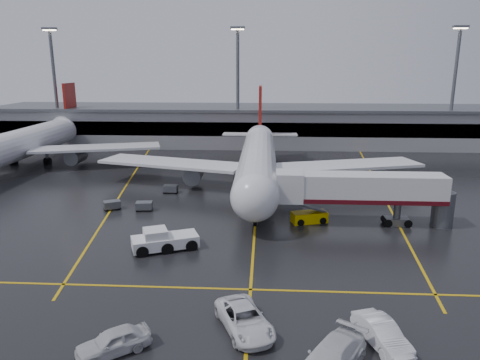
{
  "coord_description": "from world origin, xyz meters",
  "views": [
    {
      "loc": [
        1.01,
        -54.58,
        17.54
      ],
      "look_at": [
        -2.0,
        -2.0,
        4.0
      ],
      "focal_mm": 33.28,
      "sensor_mm": 36.0,
      "label": 1
    }
  ],
  "objects": [
    {
      "name": "ground",
      "position": [
        0.0,
        0.0,
        0.0
      ],
      "size": [
        220.0,
        220.0,
        0.0
      ],
      "primitive_type": "plane",
      "color": "black",
      "rests_on": "ground"
    },
    {
      "name": "apron_line_centre",
      "position": [
        0.0,
        0.0,
        0.01
      ],
      "size": [
        0.25,
        90.0,
        0.02
      ],
      "primitive_type": "cube",
      "color": "gold",
      "rests_on": "ground"
    },
    {
      "name": "apron_line_stop",
      "position": [
        0.0,
        -22.0,
        0.01
      ],
      "size": [
        60.0,
        0.25,
        0.02
      ],
      "primitive_type": "cube",
      "color": "gold",
      "rests_on": "ground"
    },
    {
      "name": "apron_line_left",
      "position": [
        -20.0,
        10.0,
        0.01
      ],
      "size": [
        9.99,
        69.35,
        0.02
      ],
      "primitive_type": "cube",
      "rotation": [
        0.0,
        0.0,
        0.14
      ],
      "color": "gold",
      "rests_on": "ground"
    },
    {
      "name": "apron_line_right",
      "position": [
        18.0,
        10.0,
        0.01
      ],
      "size": [
        7.57,
        69.64,
        0.02
      ],
      "primitive_type": "cube",
      "rotation": [
        0.0,
        0.0,
        -0.1
      ],
      "color": "gold",
      "rests_on": "ground"
    },
    {
      "name": "terminal",
      "position": [
        0.0,
        47.93,
        4.32
      ],
      "size": [
        122.0,
        19.0,
        8.6
      ],
      "color": "gray",
      "rests_on": "ground"
    },
    {
      "name": "light_mast_left",
      "position": [
        -45.0,
        42.0,
        14.47
      ],
      "size": [
        3.0,
        1.2,
        25.45
      ],
      "color": "#595B60",
      "rests_on": "ground"
    },
    {
      "name": "light_mast_mid",
      "position": [
        -5.0,
        42.0,
        14.47
      ],
      "size": [
        3.0,
        1.2,
        25.45
      ],
      "color": "#595B60",
      "rests_on": "ground"
    },
    {
      "name": "light_mast_right",
      "position": [
        40.0,
        42.0,
        14.47
      ],
      "size": [
        3.0,
        1.2,
        25.45
      ],
      "color": "#595B60",
      "rests_on": "ground"
    },
    {
      "name": "main_airliner",
      "position": [
        0.0,
        9.7,
        4.21
      ],
      "size": [
        48.8,
        45.6,
        14.1
      ],
      "color": "silver",
      "rests_on": "ground"
    },
    {
      "name": "second_airliner",
      "position": [
        -42.0,
        21.7,
        4.21
      ],
      "size": [
        48.8,
        45.6,
        14.1
      ],
      "color": "silver",
      "rests_on": "ground"
    },
    {
      "name": "jet_bridge",
      "position": [
        11.87,
        -6.0,
        3.93
      ],
      "size": [
        19.9,
        3.4,
        6.05
      ],
      "color": "silver",
      "rests_on": "ground"
    },
    {
      "name": "pushback_tractor",
      "position": [
        -8.85,
        -14.35,
        0.91
      ],
      "size": [
        6.87,
        4.75,
        2.28
      ],
      "color": "silver",
      "rests_on": "ground"
    },
    {
      "name": "belt_loader",
      "position": [
        6.22,
        -5.59,
        0.63
      ],
      "size": [
        4.36,
        2.82,
        2.56
      ],
      "color": "#E1B900",
      "rests_on": "ground"
    },
    {
      "name": "service_van_a",
      "position": [
        -0.22,
        -27.69,
        0.83
      ],
      "size": [
        4.88,
        6.56,
        1.66
      ],
      "primitive_type": "imported",
      "rotation": [
        0.0,
        0.0,
        0.41
      ],
      "color": "white",
      "rests_on": "ground"
    },
    {
      "name": "service_van_b",
      "position": [
        5.09,
        -31.63,
        0.88
      ],
      "size": [
        5.44,
        6.36,
        1.75
      ],
      "primitive_type": "imported",
      "rotation": [
        0.0,
        0.0,
        -0.6
      ],
      "color": "silver",
      "rests_on": "ground"
    },
    {
      "name": "service_van_c",
      "position": [
        8.7,
        -28.82,
        0.82
      ],
      "size": [
        3.28,
        5.27,
        1.64
      ],
      "primitive_type": "imported",
      "rotation": [
        0.0,
        0.0,
        0.34
      ],
      "color": "white",
      "rests_on": "ground"
    },
    {
      "name": "service_van_d",
      "position": [
        -8.31,
        -30.63,
        0.8
      ],
      "size": [
        4.89,
        4.26,
        1.59
      ],
      "primitive_type": "imported",
      "rotation": [
        0.0,
        0.0,
        -0.95
      ],
      "color": "silver",
      "rests_on": "ground"
    },
    {
      "name": "baggage_cart_a",
      "position": [
        -13.97,
        -2.42,
        0.63
      ],
      "size": [
        2.12,
        1.5,
        1.12
      ],
      "color": "#595B60",
      "rests_on": "ground"
    },
    {
      "name": "baggage_cart_b",
      "position": [
        -18.12,
        -2.25,
        0.63
      ],
      "size": [
        2.38,
        2.11,
        1.12
      ],
      "color": "#595B60",
      "rests_on": "ground"
    },
    {
      "name": "baggage_cart_c",
      "position": [
        -12.37,
        5.69,
        0.63
      ],
      "size": [
        2.02,
        1.34,
        1.12
      ],
      "color": "#595B60",
      "rests_on": "ground"
    }
  ]
}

